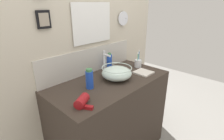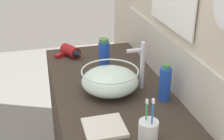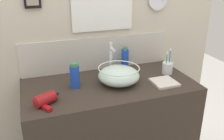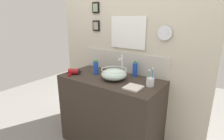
# 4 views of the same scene
# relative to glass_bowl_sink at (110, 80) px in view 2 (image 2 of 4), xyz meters

# --- Properties ---
(back_panel) EXTENTS (2.08, 0.10, 2.45)m
(back_panel) POSITION_rel_glass_bowl_sink_xyz_m (-0.06, 0.35, 0.25)
(back_panel) COLOR beige
(back_panel) RESTS_ON ground
(glass_bowl_sink) EXTENTS (0.29, 0.29, 0.12)m
(glass_bowl_sink) POSITION_rel_glass_bowl_sink_xyz_m (0.00, 0.00, 0.00)
(glass_bowl_sink) COLOR silver
(glass_bowl_sink) RESTS_ON vanity_counter
(faucet) EXTENTS (0.02, 0.10, 0.25)m
(faucet) POSITION_rel_glass_bowl_sink_xyz_m (0.00, 0.16, 0.08)
(faucet) COLOR silver
(faucet) RESTS_ON vanity_counter
(hair_drier) EXTENTS (0.18, 0.18, 0.07)m
(hair_drier) POSITION_rel_glass_bowl_sink_xyz_m (-0.50, -0.13, -0.03)
(hair_drier) COLOR maroon
(hair_drier) RESTS_ON vanity_counter
(toothbrush_cup) EXTENTS (0.08, 0.08, 0.20)m
(toothbrush_cup) POSITION_rel_glass_bowl_sink_xyz_m (0.42, 0.05, -0.02)
(toothbrush_cup) COLOR silver
(toothbrush_cup) RESTS_ON vanity_counter
(lotion_bottle) EXTENTS (0.06, 0.06, 0.19)m
(lotion_bottle) POSITION_rel_glass_bowl_sink_xyz_m (0.14, 0.24, 0.02)
(lotion_bottle) COLOR blue
(lotion_bottle) RESTS_ON vanity_counter
(soap_dispenser) EXTENTS (0.07, 0.07, 0.18)m
(soap_dispenser) POSITION_rel_glass_bowl_sink_xyz_m (-0.30, 0.04, 0.02)
(soap_dispenser) COLOR blue
(soap_dispenser) RESTS_ON vanity_counter
(hand_towel) EXTENTS (0.17, 0.17, 0.02)m
(hand_towel) POSITION_rel_glass_bowl_sink_xyz_m (0.30, -0.10, -0.06)
(hand_towel) COLOR silver
(hand_towel) RESTS_ON vanity_counter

